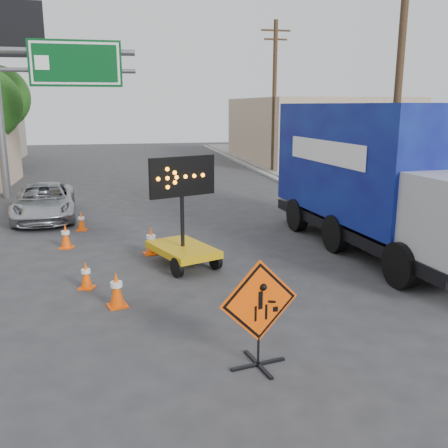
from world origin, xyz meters
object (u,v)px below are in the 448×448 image
object	(u,v)px
arrow_board	(183,242)
pickup_truck	(44,202)
construction_sign	(259,311)
box_truck	(378,185)

from	to	relation	value
arrow_board	pickup_truck	distance (m)	7.89
pickup_truck	arrow_board	bearing A→B (deg)	-61.85
construction_sign	arrow_board	bearing A→B (deg)	84.83
pickup_truck	box_truck	bearing A→B (deg)	-36.43
arrow_board	box_truck	distance (m)	5.84
arrow_board	pickup_truck	size ratio (longest dim) A/B	0.62
box_truck	pickup_truck	bearing A→B (deg)	143.57
construction_sign	pickup_truck	distance (m)	12.93
box_truck	construction_sign	bearing A→B (deg)	-136.26
pickup_truck	construction_sign	bearing A→B (deg)	-72.88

